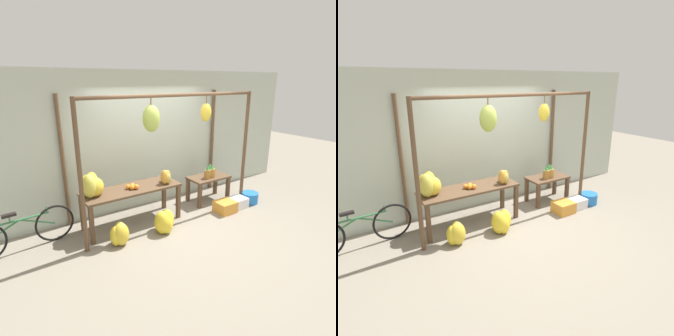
% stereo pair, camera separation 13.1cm
% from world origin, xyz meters
% --- Properties ---
extents(ground_plane, '(20.00, 20.00, 0.00)m').
position_xyz_m(ground_plane, '(0.00, 0.00, 0.00)').
color(ground_plane, gray).
extents(shop_wall_back, '(8.00, 0.08, 2.80)m').
position_xyz_m(shop_wall_back, '(0.00, 1.38, 1.40)').
color(shop_wall_back, '#B7C1B2').
rests_on(shop_wall_back, ground_plane).
extents(stall_awning, '(3.54, 1.19, 2.40)m').
position_xyz_m(stall_awning, '(-0.09, 0.50, 1.69)').
color(stall_awning, brown).
rests_on(stall_awning, ground_plane).
extents(display_table_main, '(1.82, 0.62, 0.72)m').
position_xyz_m(display_table_main, '(-0.72, 0.68, 0.62)').
color(display_table_main, brown).
rests_on(display_table_main, ground_plane).
extents(display_table_side, '(0.91, 0.51, 0.57)m').
position_xyz_m(display_table_side, '(1.18, 0.73, 0.45)').
color(display_table_side, brown).
rests_on(display_table_side, ground_plane).
extents(banana_pile_on_table, '(0.43, 0.43, 0.42)m').
position_xyz_m(banana_pile_on_table, '(-1.44, 0.71, 0.90)').
color(banana_pile_on_table, gold).
rests_on(banana_pile_on_table, display_table_main).
extents(orange_pile, '(0.21, 0.18, 0.09)m').
position_xyz_m(orange_pile, '(-0.73, 0.63, 0.76)').
color(orange_pile, orange).
rests_on(orange_pile, display_table_main).
extents(pineapple_cluster, '(0.38, 0.33, 0.31)m').
position_xyz_m(pineapple_cluster, '(1.19, 0.72, 0.69)').
color(pineapple_cluster, olive).
rests_on(pineapple_cluster, display_table_side).
extents(banana_pile_ground_left, '(0.32, 0.31, 0.40)m').
position_xyz_m(banana_pile_ground_left, '(-1.21, 0.15, 0.19)').
color(banana_pile_ground_left, '#9EB247').
rests_on(banana_pile_ground_left, ground_plane).
extents(banana_pile_ground_right, '(0.45, 0.39, 0.42)m').
position_xyz_m(banana_pile_ground_right, '(-0.39, 0.09, 0.19)').
color(banana_pile_ground_right, yellow).
rests_on(banana_pile_ground_right, ground_plane).
extents(fruit_crate_white, '(0.40, 0.35, 0.23)m').
position_xyz_m(fruit_crate_white, '(1.09, 0.09, 0.12)').
color(fruit_crate_white, orange).
rests_on(fruit_crate_white, ground_plane).
extents(blue_bucket, '(0.36, 0.36, 0.23)m').
position_xyz_m(blue_bucket, '(1.88, 0.13, 0.12)').
color(blue_bucket, blue).
rests_on(blue_bucket, ground_plane).
extents(parked_bicycle, '(1.66, 0.19, 0.68)m').
position_xyz_m(parked_bicycle, '(-2.58, 0.82, 0.34)').
color(parked_bicycle, black).
rests_on(parked_bicycle, ground_plane).
extents(papaya_pile, '(0.30, 0.32, 0.28)m').
position_xyz_m(papaya_pile, '(-0.05, 0.57, 0.84)').
color(papaya_pile, gold).
rests_on(papaya_pile, display_table_main).
extents(fruit_crate_purple, '(0.36, 0.32, 0.21)m').
position_xyz_m(fruit_crate_purple, '(1.49, 0.12, 0.10)').
color(fruit_crate_purple, silver).
rests_on(fruit_crate_purple, ground_plane).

